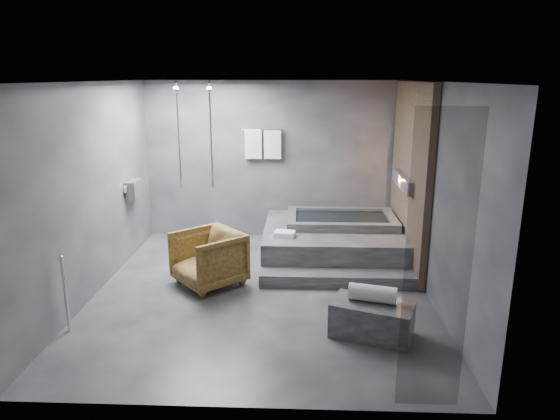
{
  "coord_description": "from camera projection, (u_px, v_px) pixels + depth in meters",
  "views": [
    {
      "loc": [
        0.51,
        -6.33,
        2.87
      ],
      "look_at": [
        0.24,
        0.3,
        1.08
      ],
      "focal_mm": 32.0,
      "sensor_mm": 36.0,
      "label": 1
    }
  ],
  "objects": [
    {
      "name": "rolled_towel",
      "position": [
        373.0,
        293.0,
        5.62
      ],
      "size": [
        0.56,
        0.32,
        0.19
      ],
      "primitive_type": "cylinder",
      "rotation": [
        0.0,
        1.57,
        -0.26
      ],
      "color": "white",
      "rests_on": "concrete_bench"
    },
    {
      "name": "room",
      "position": [
        292.0,
        164.0,
        6.64
      ],
      "size": [
        5.0,
        5.04,
        2.82
      ],
      "color": "#2C2C2E",
      "rests_on": "ground"
    },
    {
      "name": "tub_deck",
      "position": [
        332.0,
        241.0,
        8.16
      ],
      "size": [
        2.2,
        2.0,
        0.5
      ],
      "primitive_type": "cube",
      "color": "#313133",
      "rests_on": "ground"
    },
    {
      "name": "concrete_bench",
      "position": [
        372.0,
        319.0,
        5.65
      ],
      "size": [
        1.01,
        0.77,
        0.4
      ],
      "primitive_type": "cube",
      "rotation": [
        0.0,
        0.0,
        -0.36
      ],
      "color": "#303032",
      "rests_on": "ground"
    },
    {
      "name": "deck_towel",
      "position": [
        285.0,
        234.0,
        7.59
      ],
      "size": [
        0.34,
        0.27,
        0.08
      ],
      "primitive_type": "cube",
      "rotation": [
        0.0,
        0.0,
        -0.17
      ],
      "color": "white",
      "rests_on": "tub_deck"
    },
    {
      "name": "tub_step",
      "position": [
        337.0,
        279.0,
        7.07
      ],
      "size": [
        2.2,
        0.36,
        0.18
      ],
      "primitive_type": "cube",
      "color": "#313133",
      "rests_on": "ground"
    },
    {
      "name": "driftwood_chair",
      "position": [
        209.0,
        258.0,
        7.0
      ],
      "size": [
        1.19,
        1.19,
        0.78
      ],
      "primitive_type": "imported",
      "rotation": [
        0.0,
        0.0,
        -0.84
      ],
      "color": "#442E11",
      "rests_on": "ground"
    }
  ]
}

